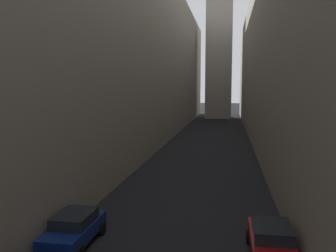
% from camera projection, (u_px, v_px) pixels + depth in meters
% --- Properties ---
extents(ground_plane, '(264.00, 264.00, 0.00)m').
position_uv_depth(ground_plane, '(208.00, 144.00, 45.68)').
color(ground_plane, black).
extents(building_block_left, '(10.51, 108.00, 23.18)m').
position_uv_depth(building_block_left, '(131.00, 56.00, 48.22)').
color(building_block_left, gray).
rests_on(building_block_left, ground).
extents(building_block_right, '(11.85, 108.00, 21.29)m').
position_uv_depth(building_block_right, '(301.00, 61.00, 44.58)').
color(building_block_right, gray).
rests_on(building_block_right, ground).
extents(parked_car_left_third, '(1.93, 4.01, 1.51)m').
position_uv_depth(parked_car_left_third, '(74.00, 229.00, 16.25)').
color(parked_car_left_third, navy).
rests_on(parked_car_left_third, ground).
extents(parked_car_right_third, '(1.93, 4.20, 1.53)m').
position_uv_depth(parked_car_right_third, '(271.00, 241.00, 14.93)').
color(parked_car_right_third, maroon).
rests_on(parked_car_right_third, ground).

